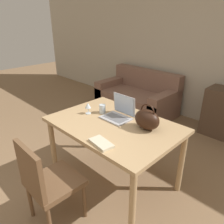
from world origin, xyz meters
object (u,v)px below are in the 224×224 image
(couch, at_px, (137,98))
(laptop, at_px, (120,112))
(drinking_glass, at_px, (102,109))
(chair, at_px, (46,180))
(handbag, at_px, (147,119))
(wine_glass, at_px, (88,106))

(couch, height_order, laptop, laptop)
(couch, xyz_separation_m, drinking_glass, (0.86, -1.75, 0.55))
(laptop, bearing_deg, couch, 122.56)
(chair, bearing_deg, couch, 113.53)
(drinking_glass, distance_m, handbag, 0.60)
(chair, distance_m, couch, 2.90)
(couch, bearing_deg, laptop, -57.44)
(laptop, distance_m, drinking_glass, 0.23)
(drinking_glass, relative_size, handbag, 0.38)
(couch, bearing_deg, wine_glass, -68.13)
(wine_glass, bearing_deg, laptop, 29.42)
(couch, relative_size, drinking_glass, 15.02)
(drinking_glass, bearing_deg, handbag, 5.09)
(handbag, bearing_deg, chair, -109.82)
(couch, distance_m, handbag, 2.32)
(chair, bearing_deg, handbag, 71.12)
(couch, relative_size, handbag, 5.76)
(laptop, distance_m, handbag, 0.38)
(couch, xyz_separation_m, wine_glass, (0.75, -1.88, 0.59))
(chair, distance_m, laptop, 1.03)
(chair, xyz_separation_m, couch, (-1.11, 2.67, -0.21))
(laptop, xyz_separation_m, handbag, (0.38, -0.00, 0.04))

